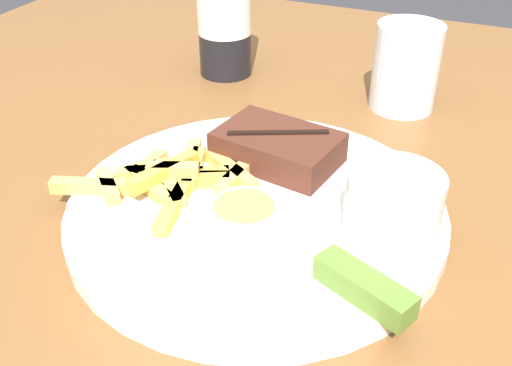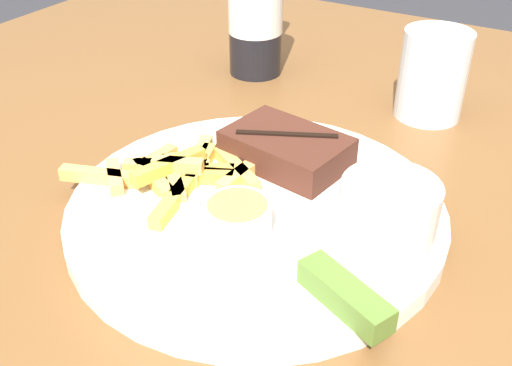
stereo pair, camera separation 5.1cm
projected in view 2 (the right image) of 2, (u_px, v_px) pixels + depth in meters
dining_table at (256, 281)px, 0.57m from camera, size 1.25×1.25×0.76m
dinner_plate at (256, 211)px, 0.52m from camera, size 0.33×0.33×0.02m
steak_portion at (286, 149)px, 0.56m from camera, size 0.12×0.09×0.03m
fries_pile at (178, 172)px, 0.54m from camera, size 0.17×0.14×0.02m
coleslaw_cup at (386, 215)px, 0.45m from camera, size 0.07×0.07×0.06m
dipping_sauce_cup at (238, 218)px, 0.47m from camera, size 0.05×0.05×0.03m
pickle_spear at (345, 295)px, 0.41m from camera, size 0.08×0.05×0.02m
fork_utensil at (155, 203)px, 0.51m from camera, size 0.12×0.08×0.00m
beer_bottle at (255, 6)px, 0.75m from camera, size 0.07×0.07×0.25m
drinking_glass at (433, 75)px, 0.67m from camera, size 0.08×0.08×0.10m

